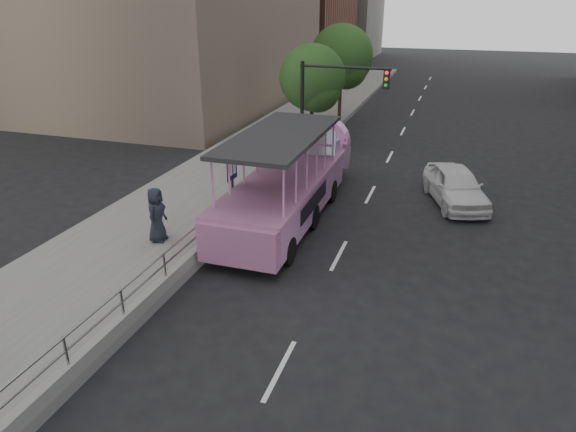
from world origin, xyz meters
name	(u,v)px	position (x,y,z in m)	size (l,w,h in m)	color
ground	(269,315)	(0.00, 0.00, 0.00)	(160.00, 160.00, 0.00)	black
sidewalk	(228,176)	(-5.75, 10.00, 0.15)	(5.50, 80.00, 0.30)	gray
kerb_wall	(199,251)	(-3.12, 2.00, 0.48)	(0.24, 30.00, 0.36)	#A1A19C
guardrail	(197,232)	(-3.12, 2.00, 1.14)	(0.07, 22.00, 0.71)	#9D9DA1
duck_boat	(293,181)	(-1.60, 7.02, 1.32)	(2.73, 10.71, 3.56)	black
car	(456,186)	(4.47, 10.09, 0.77)	(1.83, 4.53, 1.54)	white
pedestrian_far	(156,215)	(-4.95, 2.61, 1.24)	(0.92, 0.60, 1.88)	#222632
parking_sign	(233,184)	(-3.00, 4.50, 1.89)	(0.10, 0.69, 3.06)	black
traffic_signal	(327,100)	(-1.70, 12.50, 3.50)	(4.20, 0.32, 5.20)	black
street_tree_near	(314,81)	(-3.30, 15.93, 3.82)	(3.52, 3.52, 5.72)	#372919
street_tree_far	(343,59)	(-3.10, 21.93, 4.31)	(3.97, 3.97, 6.45)	#372919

